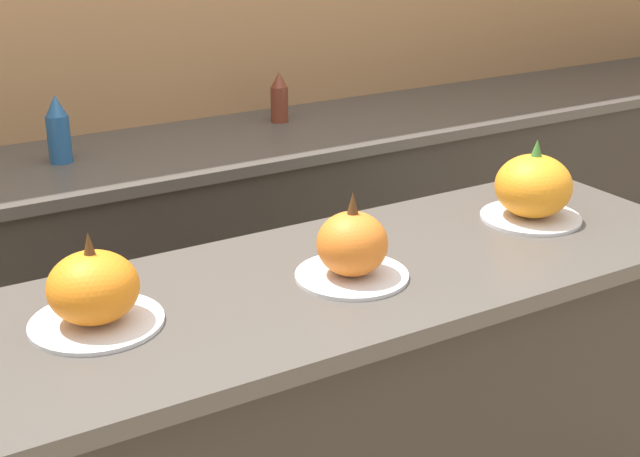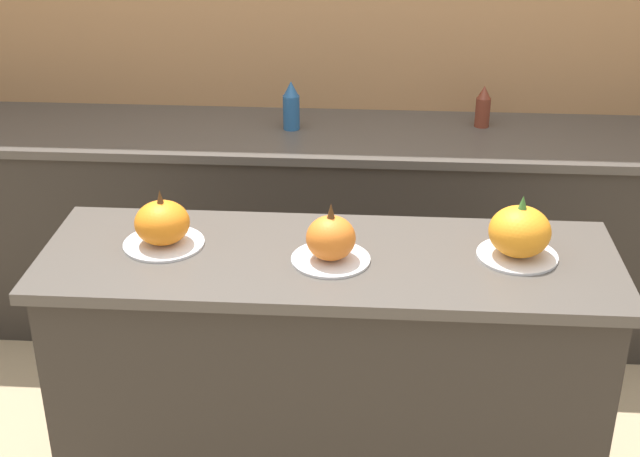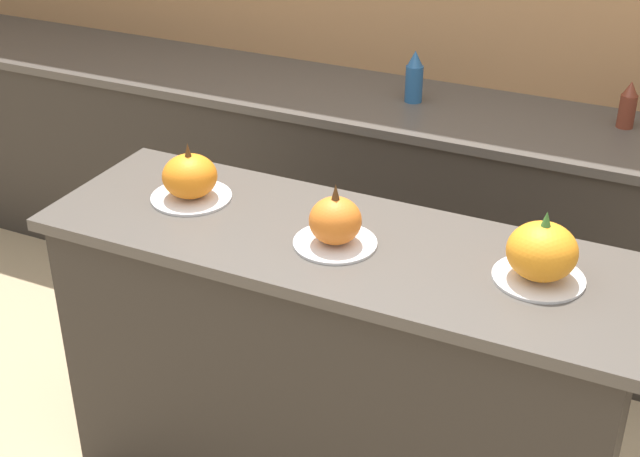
% 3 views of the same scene
% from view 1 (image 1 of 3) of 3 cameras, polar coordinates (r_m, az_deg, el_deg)
% --- Properties ---
extents(wall_back, '(8.00, 0.06, 2.50)m').
position_cam_1_polar(wall_back, '(3.05, -14.28, 12.64)').
color(wall_back, '#9E7047').
rests_on(wall_back, ground_plane).
extents(back_counter, '(6.00, 0.60, 0.89)m').
position_cam_1_polar(back_counter, '(2.97, -10.96, -3.51)').
color(back_counter, '#2D2823').
rests_on(back_counter, ground_plane).
extents(pumpkin_cake_left, '(0.24, 0.24, 0.18)m').
position_cam_1_polar(pumpkin_cake_left, '(1.61, -14.29, -3.92)').
color(pumpkin_cake_left, silver).
rests_on(pumpkin_cake_left, kitchen_island).
extents(pumpkin_cake_center, '(0.23, 0.23, 0.18)m').
position_cam_1_polar(pumpkin_cake_center, '(1.75, 2.07, -1.24)').
color(pumpkin_cake_center, silver).
rests_on(pumpkin_cake_center, kitchen_island).
extents(pumpkin_cake_right, '(0.23, 0.23, 0.19)m').
position_cam_1_polar(pumpkin_cake_right, '(2.11, 13.49, 2.51)').
color(pumpkin_cake_right, silver).
rests_on(pumpkin_cake_right, kitchen_island).
extents(bottle_tall, '(0.07, 0.07, 0.20)m').
position_cam_1_polar(bottle_tall, '(2.76, -16.41, 6.05)').
color(bottle_tall, '#235184').
rests_on(bottle_tall, back_counter).
extents(bottle_short, '(0.06, 0.06, 0.18)m').
position_cam_1_polar(bottle_short, '(3.12, -2.62, 8.35)').
color(bottle_short, maroon).
rests_on(bottle_short, back_counter).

